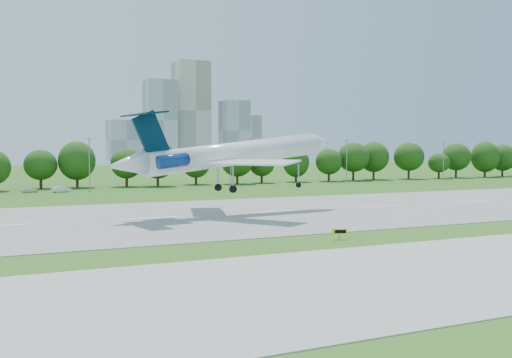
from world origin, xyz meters
name	(u,v)px	position (x,y,z in m)	size (l,w,h in m)	color
ground	(375,234)	(0.00, 0.00, 0.00)	(600.00, 600.00, 0.00)	#225917
runway	(278,212)	(0.00, 25.00, 0.04)	(400.00, 45.00, 0.08)	gray
taxiway	(502,263)	(0.00, -18.00, 0.04)	(400.00, 23.00, 0.08)	#ADADA8
tree_line	(163,162)	(0.00, 92.00, 6.19)	(288.40, 8.40, 10.40)	#382314
light_poles	(164,163)	(-2.50, 82.00, 6.34)	(175.90, 0.25, 12.19)	gray
skyline	(187,123)	(100.16, 390.61, 30.46)	(127.00, 52.00, 80.00)	#B2B2B7
airliner	(226,154)	(-8.61, 24.70, 8.98)	(37.27, 26.71, 11.59)	white
taxi_sign_left	(340,232)	(-5.78, -1.54, 0.85)	(1.63, 0.65, 1.16)	gray
service_vehicle_a	(62,189)	(-26.38, 80.03, 0.68)	(1.44, 4.13, 1.36)	silver
service_vehicle_b	(30,190)	(-32.90, 81.57, 0.58)	(1.36, 3.38, 1.15)	silver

